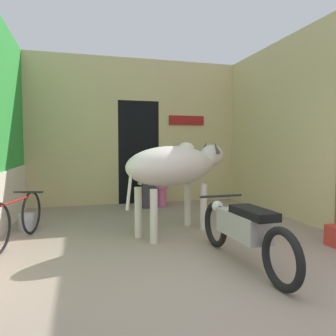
# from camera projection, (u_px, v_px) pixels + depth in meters

# --- Properties ---
(ground_plane) EXTENTS (30.00, 30.00, 0.00)m
(ground_plane) POSITION_uv_depth(u_px,v_px,m) (229.00, 292.00, 3.03)
(ground_plane) COLOR gray
(wall_back_with_doorway) EXTENTS (4.95, 0.93, 3.41)m
(wall_back_with_doorway) POSITION_uv_depth(u_px,v_px,m) (136.00, 139.00, 7.98)
(wall_back_with_doorway) COLOR #D1BC84
(wall_back_with_doorway) RESTS_ON ground_plane
(wall_right_with_door) EXTENTS (0.22, 4.98, 3.41)m
(wall_right_with_door) POSITION_uv_depth(u_px,v_px,m) (300.00, 128.00, 5.95)
(wall_right_with_door) COLOR #D1BC84
(wall_right_with_door) RESTS_ON ground_plane
(cow) EXTENTS (2.04, 1.39, 1.45)m
(cow) POSITION_uv_depth(u_px,v_px,m) (177.00, 166.00, 5.09)
(cow) COLOR beige
(cow) RESTS_ON ground_plane
(motorcycle_near) EXTENTS (0.58, 2.03, 0.73)m
(motorcycle_near) POSITION_uv_depth(u_px,v_px,m) (243.00, 229.00, 3.71)
(motorcycle_near) COLOR black
(motorcycle_near) RESTS_ON ground_plane
(bicycle) EXTENTS (0.56, 1.63, 0.68)m
(bicycle) POSITION_uv_depth(u_px,v_px,m) (16.00, 219.00, 4.54)
(bicycle) COLOR black
(bicycle) RESTS_ON ground_plane
(shopkeeper_seated) EXTENTS (0.39, 0.34, 1.23)m
(shopkeeper_seated) POSITION_uv_depth(u_px,v_px,m) (147.00, 178.00, 7.28)
(shopkeeper_seated) COLOR #3D3842
(shopkeeper_seated) RESTS_ON ground_plane
(plastic_stool) EXTENTS (0.31, 0.31, 0.46)m
(plastic_stool) POSITION_uv_depth(u_px,v_px,m) (162.00, 196.00, 7.37)
(plastic_stool) COLOR #DB6093
(plastic_stool) RESTS_ON ground_plane
(bucket) EXTENTS (0.26, 0.26, 0.26)m
(bucket) POSITION_uv_depth(u_px,v_px,m) (27.00, 222.00, 5.30)
(bucket) COLOR #A8A8B2
(bucket) RESTS_ON ground_plane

